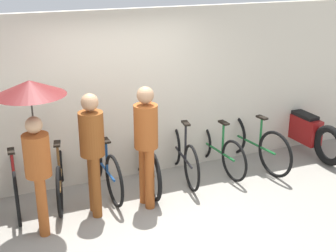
{
  "coord_description": "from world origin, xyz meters",
  "views": [
    {
      "loc": [
        -1.84,
        -4.79,
        3.28
      ],
      "look_at": [
        0.56,
        0.96,
        1.0
      ],
      "focal_mm": 50.0,
      "sensor_mm": 36.0,
      "label": 1
    }
  ],
  "objects_px": {
    "parked_bicycle_6": "(216,148)",
    "motorcycle": "(303,131)",
    "parked_bicycle_1": "(15,181)",
    "parked_bicycle_5": "(182,154)",
    "pedestrian_center": "(92,146)",
    "parked_bicycle_7": "(252,142)",
    "pedestrian_leading": "(33,121)",
    "pedestrian_trailing": "(146,138)",
    "parked_bicycle_4": "(145,161)",
    "parked_bicycle_3": "(104,166)",
    "parked_bicycle_2": "(60,173)"
  },
  "relations": [
    {
      "from": "parked_bicycle_6",
      "to": "motorcycle",
      "type": "bearing_deg",
      "value": -93.6
    },
    {
      "from": "parked_bicycle_1",
      "to": "parked_bicycle_6",
      "type": "bearing_deg",
      "value": -87.06
    },
    {
      "from": "parked_bicycle_5",
      "to": "parked_bicycle_6",
      "type": "height_order",
      "value": "parked_bicycle_6"
    },
    {
      "from": "parked_bicycle_1",
      "to": "pedestrian_center",
      "type": "bearing_deg",
      "value": -120.0
    },
    {
      "from": "parked_bicycle_7",
      "to": "motorcycle",
      "type": "xyz_separation_m",
      "value": [
        1.13,
        0.11,
        -0.0
      ]
    },
    {
      "from": "pedestrian_leading",
      "to": "pedestrian_trailing",
      "type": "xyz_separation_m",
      "value": [
        1.42,
        0.04,
        -0.44
      ]
    },
    {
      "from": "parked_bicycle_4",
      "to": "pedestrian_leading",
      "type": "distance_m",
      "value": 2.06
    },
    {
      "from": "parked_bicycle_3",
      "to": "parked_bicycle_5",
      "type": "height_order",
      "value": "parked_bicycle_3"
    },
    {
      "from": "motorcycle",
      "to": "parked_bicycle_5",
      "type": "bearing_deg",
      "value": 89.39
    },
    {
      "from": "parked_bicycle_3",
      "to": "parked_bicycle_5",
      "type": "bearing_deg",
      "value": -92.03
    },
    {
      "from": "parked_bicycle_2",
      "to": "parked_bicycle_4",
      "type": "xyz_separation_m",
      "value": [
        1.25,
        -0.07,
        0.0
      ]
    },
    {
      "from": "pedestrian_leading",
      "to": "motorcycle",
      "type": "bearing_deg",
      "value": 14.98
    },
    {
      "from": "parked_bicycle_7",
      "to": "pedestrian_trailing",
      "type": "height_order",
      "value": "pedestrian_trailing"
    },
    {
      "from": "parked_bicycle_1",
      "to": "pedestrian_center",
      "type": "relative_size",
      "value": 1.02
    },
    {
      "from": "parked_bicycle_1",
      "to": "motorcycle",
      "type": "relative_size",
      "value": 0.88
    },
    {
      "from": "pedestrian_center",
      "to": "parked_bicycle_4",
      "type": "bearing_deg",
      "value": 34.37
    },
    {
      "from": "parked_bicycle_6",
      "to": "motorcycle",
      "type": "height_order",
      "value": "parked_bicycle_6"
    },
    {
      "from": "pedestrian_center",
      "to": "motorcycle",
      "type": "bearing_deg",
      "value": 12.25
    },
    {
      "from": "parked_bicycle_2",
      "to": "parked_bicycle_4",
      "type": "relative_size",
      "value": 0.98
    },
    {
      "from": "parked_bicycle_6",
      "to": "parked_bicycle_7",
      "type": "bearing_deg",
      "value": -101.6
    },
    {
      "from": "parked_bicycle_3",
      "to": "pedestrian_center",
      "type": "distance_m",
      "value": 0.9
    },
    {
      "from": "parked_bicycle_2",
      "to": "parked_bicycle_3",
      "type": "relative_size",
      "value": 0.99
    },
    {
      "from": "parked_bicycle_7",
      "to": "parked_bicycle_3",
      "type": "bearing_deg",
      "value": 80.81
    },
    {
      "from": "parked_bicycle_6",
      "to": "pedestrian_leading",
      "type": "height_order",
      "value": "pedestrian_leading"
    },
    {
      "from": "parked_bicycle_2",
      "to": "parked_bicycle_3",
      "type": "bearing_deg",
      "value": -81.33
    },
    {
      "from": "parked_bicycle_5",
      "to": "motorcycle",
      "type": "xyz_separation_m",
      "value": [
        2.38,
        0.08,
        0.01
      ]
    },
    {
      "from": "parked_bicycle_1",
      "to": "parked_bicycle_7",
      "type": "xyz_separation_m",
      "value": [
        3.75,
        -0.05,
        0.01
      ]
    },
    {
      "from": "parked_bicycle_4",
      "to": "motorcycle",
      "type": "xyz_separation_m",
      "value": [
        3.0,
        0.11,
        0.01
      ]
    },
    {
      "from": "parked_bicycle_7",
      "to": "pedestrian_center",
      "type": "distance_m",
      "value": 2.91
    },
    {
      "from": "parked_bicycle_1",
      "to": "parked_bicycle_5",
      "type": "distance_m",
      "value": 2.5
    },
    {
      "from": "parked_bicycle_6",
      "to": "pedestrian_leading",
      "type": "bearing_deg",
      "value": 99.52
    },
    {
      "from": "parked_bicycle_3",
      "to": "parked_bicycle_4",
      "type": "relative_size",
      "value": 1.0
    },
    {
      "from": "pedestrian_center",
      "to": "pedestrian_trailing",
      "type": "distance_m",
      "value": 0.72
    },
    {
      "from": "parked_bicycle_5",
      "to": "pedestrian_center",
      "type": "xyz_separation_m",
      "value": [
        -1.54,
        -0.6,
        0.61
      ]
    },
    {
      "from": "parked_bicycle_7",
      "to": "pedestrian_trailing",
      "type": "relative_size",
      "value": 1.07
    },
    {
      "from": "parked_bicycle_6",
      "to": "parked_bicycle_4",
      "type": "bearing_deg",
      "value": 88.2
    },
    {
      "from": "parked_bicycle_4",
      "to": "parked_bicycle_6",
      "type": "height_order",
      "value": "parked_bicycle_6"
    },
    {
      "from": "parked_bicycle_4",
      "to": "pedestrian_leading",
      "type": "height_order",
      "value": "pedestrian_leading"
    },
    {
      "from": "parked_bicycle_1",
      "to": "parked_bicycle_5",
      "type": "height_order",
      "value": "parked_bicycle_5"
    },
    {
      "from": "pedestrian_trailing",
      "to": "motorcycle",
      "type": "relative_size",
      "value": 0.87
    },
    {
      "from": "motorcycle",
      "to": "parked_bicycle_3",
      "type": "bearing_deg",
      "value": 88.53
    },
    {
      "from": "parked_bicycle_2",
      "to": "parked_bicycle_3",
      "type": "xyz_separation_m",
      "value": [
        0.62,
        -0.04,
        0.02
      ]
    },
    {
      "from": "parked_bicycle_4",
      "to": "parked_bicycle_5",
      "type": "distance_m",
      "value": 0.63
    },
    {
      "from": "parked_bicycle_2",
      "to": "parked_bicycle_4",
      "type": "distance_m",
      "value": 1.25
    },
    {
      "from": "motorcycle",
      "to": "parked_bicycle_1",
      "type": "bearing_deg",
      "value": 88.16
    },
    {
      "from": "parked_bicycle_1",
      "to": "pedestrian_leading",
      "type": "height_order",
      "value": "pedestrian_leading"
    },
    {
      "from": "parked_bicycle_3",
      "to": "motorcycle",
      "type": "height_order",
      "value": "parked_bicycle_3"
    },
    {
      "from": "parked_bicycle_2",
      "to": "pedestrian_trailing",
      "type": "bearing_deg",
      "value": -111.83
    },
    {
      "from": "pedestrian_leading",
      "to": "pedestrian_trailing",
      "type": "height_order",
      "value": "pedestrian_leading"
    },
    {
      "from": "parked_bicycle_7",
      "to": "parked_bicycle_1",
      "type": "bearing_deg",
      "value": 81.04
    }
  ]
}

